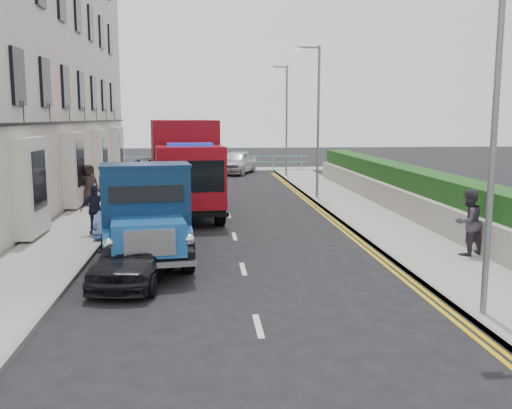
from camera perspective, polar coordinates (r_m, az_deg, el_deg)
name	(u,v)px	position (r m, az deg, el deg)	size (l,w,h in m)	color
ground	(249,293)	(12.59, -0.65, -8.86)	(120.00, 120.00, 0.00)	black
pavement_west	(88,221)	(21.71, -16.46, -1.57)	(2.40, 38.00, 0.12)	gray
pavement_east	(369,216)	(22.20, 11.19, -1.16)	(2.60, 38.00, 0.12)	gray
promenade	(217,170)	(41.15, -3.93, 3.48)	(30.00, 2.50, 0.12)	gray
sea_plane	(211,148)	(72.07, -4.53, 5.66)	(120.00, 120.00, 0.00)	#4E626A
garden_east	(418,194)	(22.69, 15.88, 1.03)	(1.45, 28.00, 1.75)	#B2AD9E
seafront_railing	(217,164)	(40.31, -3.91, 4.11)	(13.00, 0.08, 1.11)	#59B2A5
lamp_near	(489,106)	(11.22, 22.29, 9.08)	(1.23, 0.18, 7.00)	slate
lamp_mid	(316,113)	(26.47, 5.99, 9.09)	(1.23, 0.18, 7.00)	slate
lamp_far	(285,114)	(36.33, 2.89, 9.01)	(1.23, 0.18, 7.00)	slate
bedford_lorry	(146,220)	(14.89, -10.91, -1.50)	(2.83, 5.72, 2.61)	black
red_lorry	(184,164)	(22.78, -7.20, 4.02)	(3.11, 7.26, 3.69)	black
parked_car_front	(134,254)	(13.64, -12.07, -4.90)	(1.50, 3.73, 1.27)	black
parked_car_mid	(124,214)	(19.41, -13.02, -0.92)	(1.33, 3.80, 1.25)	#5C81C7
parked_car_rear	(166,186)	(26.18, -9.00, 1.87)	(2.05, 5.03, 1.46)	silver
seafront_car_left	(159,171)	(33.03, -9.68, 3.37)	(2.64, 5.74, 1.59)	black
seafront_car_right	(237,162)	(38.87, -1.94, 4.26)	(1.87, 4.64, 1.58)	silver
pedestrian_east_far	(468,222)	(16.33, 20.45, -1.66)	(0.87, 0.68, 1.79)	#3C3440
pedestrian_west_near	(95,210)	(18.76, -15.77, -0.49)	(0.92, 0.38, 1.57)	#1B1C30
pedestrian_west_far	(89,185)	(25.14, -16.35, 1.93)	(0.85, 0.55, 1.73)	#382C28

